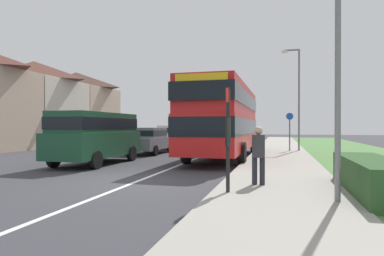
% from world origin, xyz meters
% --- Properties ---
extents(ground_plane, '(120.00, 120.00, 0.00)m').
position_xyz_m(ground_plane, '(0.00, 0.00, 0.00)').
color(ground_plane, '#38383D').
extents(lane_marking_centre, '(0.14, 60.00, 0.01)m').
position_xyz_m(lane_marking_centre, '(0.00, 8.00, 0.00)').
color(lane_marking_centre, silver).
rests_on(lane_marking_centre, ground_plane).
extents(pavement_near_side, '(3.20, 68.00, 0.12)m').
position_xyz_m(pavement_near_side, '(4.20, 6.00, 0.06)').
color(pavement_near_side, '#9E998E').
rests_on(pavement_near_side, ground_plane).
extents(roadside_hedge, '(1.10, 4.25, 0.90)m').
position_xyz_m(roadside_hedge, '(6.30, -0.65, 0.45)').
color(roadside_hedge, '#2D5128').
rests_on(roadside_hedge, ground_plane).
extents(double_decker_bus, '(2.80, 10.98, 3.70)m').
position_xyz_m(double_decker_bus, '(1.36, 8.06, 2.14)').
color(double_decker_bus, red).
rests_on(double_decker_bus, ground_plane).
extents(parked_van_dark_green, '(2.11, 5.21, 2.27)m').
position_xyz_m(parked_van_dark_green, '(-3.69, 3.83, 1.34)').
color(parked_van_dark_green, '#19472D').
rests_on(parked_van_dark_green, ground_plane).
extents(parked_car_grey, '(1.90, 4.31, 1.59)m').
position_xyz_m(parked_car_grey, '(-3.48, 9.54, 0.88)').
color(parked_car_grey, slate).
rests_on(parked_car_grey, ground_plane).
extents(parked_car_white, '(1.91, 4.41, 1.73)m').
position_xyz_m(parked_car_white, '(-3.63, 14.59, 0.94)').
color(parked_car_white, silver).
rests_on(parked_car_white, ground_plane).
extents(parked_car_red, '(1.96, 4.16, 1.58)m').
position_xyz_m(parked_car_red, '(-3.55, 19.86, 0.88)').
color(parked_car_red, '#B21E1E').
rests_on(parked_car_red, ground_plane).
extents(pedestrian_at_stop, '(0.34, 0.34, 1.67)m').
position_xyz_m(pedestrian_at_stop, '(3.64, -0.34, 0.98)').
color(pedestrian_at_stop, '#23232D').
rests_on(pedestrian_at_stop, ground_plane).
extents(bus_stop_sign, '(0.09, 0.52, 2.60)m').
position_xyz_m(bus_stop_sign, '(3.00, -1.53, 1.54)').
color(bus_stop_sign, black).
rests_on(bus_stop_sign, ground_plane).
extents(cycle_route_sign, '(0.44, 0.08, 2.52)m').
position_xyz_m(cycle_route_sign, '(4.79, 12.50, 1.43)').
color(cycle_route_sign, slate).
rests_on(cycle_route_sign, ground_plane).
extents(street_lamp_near, '(1.14, 0.20, 7.05)m').
position_xyz_m(street_lamp_near, '(5.24, -1.91, 4.07)').
color(street_lamp_near, slate).
rests_on(street_lamp_near, ground_plane).
extents(street_lamp_mid, '(1.14, 0.20, 6.64)m').
position_xyz_m(street_lamp_mid, '(5.26, 13.12, 3.86)').
color(street_lamp_mid, slate).
rests_on(street_lamp_mid, ground_plane).
extents(house_terrace_far_side, '(6.97, 17.95, 7.17)m').
position_xyz_m(house_terrace_far_side, '(-15.93, 14.43, 3.59)').
color(house_terrace_far_side, '#C1A88E').
rests_on(house_terrace_far_side, ground_plane).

